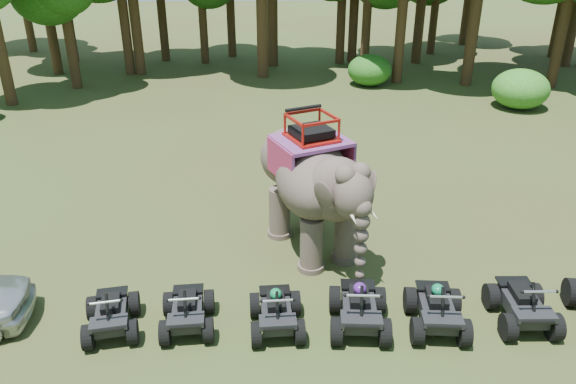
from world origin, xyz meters
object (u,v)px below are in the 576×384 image
Objects in this scene: atv_3 at (360,303)px; atv_5 at (524,299)px; atv_2 at (276,307)px; elephant at (312,184)px; atv_4 at (438,304)px; atv_0 at (110,308)px; atv_1 at (187,305)px.

atv_5 is (3.62, 0.01, -0.01)m from atv_3.
atv_5 is at bearing -2.48° from atv_2.
elephant is at bearing 70.77° from atv_2.
atv_4 is at bearing -77.99° from elephant.
atv_2 is (3.57, -0.10, 0.01)m from atv_0.
elephant is 5.80m from atv_0.
atv_2 reaches higher than atv_0.
atv_4 is at bearing 2.28° from atv_3.
atv_3 reaches higher than atv_4.
atv_5 is (7.36, -0.14, 0.05)m from atv_1.
atv_3 is at bearing -178.25° from atv_5.
elephant reaches higher than atv_3.
elephant is 2.71× the size of atv_5.
atv_5 reaches higher than atv_2.
atv_2 is (-1.02, -3.38, -1.33)m from elephant.
atv_0 is 5.37m from atv_3.
elephant is at bearing 26.20° from atv_0.
atv_5 is at bearing 5.02° from atv_3.
atv_4 is (5.42, -0.22, 0.05)m from atv_1.
atv_2 is (1.93, -0.13, 0.01)m from atv_1.
atv_4 is (3.49, -0.09, 0.04)m from atv_2.
atv_4 is (2.47, -3.47, -1.29)m from elephant.
atv_3 is 1.02× the size of atv_5.
atv_4 is 0.99× the size of atv_5.
atv_1 is 0.92× the size of atv_4.
atv_5 is at bearing -10.04° from atv_0.
atv_0 is 8.99m from atv_5.
atv_0 is 3.57m from atv_2.
elephant is 2.96× the size of atv_1.
atv_1 is at bearing 173.60° from atv_2.
elephant is at bearing 107.83° from atv_3.
atv_0 is (-4.59, -3.28, -1.34)m from elephant.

